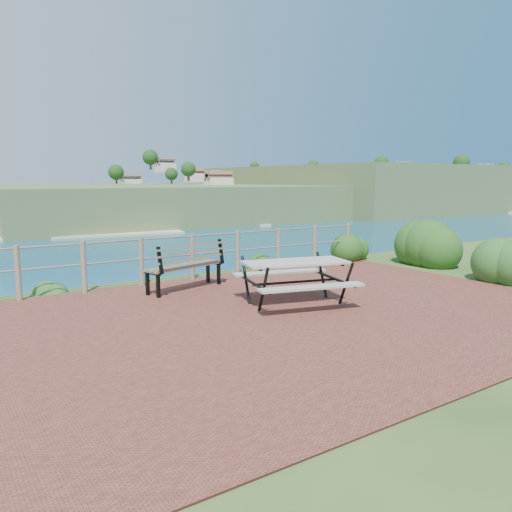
% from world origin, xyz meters
% --- Properties ---
extents(ground, '(10.00, 7.00, 0.12)m').
position_xyz_m(ground, '(0.00, 0.00, 0.00)').
color(ground, brown).
rests_on(ground, ground).
extents(safety_railing, '(9.40, 0.10, 1.00)m').
position_xyz_m(safety_railing, '(0.00, 3.35, 0.57)').
color(safety_railing, '#6B5B4C').
rests_on(safety_railing, ground).
extents(distant_bay, '(290.00, 232.36, 24.00)m').
position_xyz_m(distant_bay, '(173.07, 202.61, -1.52)').
color(distant_bay, '#485B2D').
rests_on(distant_bay, ground).
extents(picnic_table, '(1.92, 1.52, 0.76)m').
position_xyz_m(picnic_table, '(0.51, 0.42, 0.48)').
color(picnic_table, gray).
rests_on(picnic_table, ground).
extents(park_bench, '(1.75, 0.86, 0.96)m').
position_xyz_m(park_bench, '(-0.57, 2.54, 0.63)').
color(park_bench, brown).
rests_on(park_bench, ground).
extents(shrub_right_front, '(1.58, 1.58, 2.24)m').
position_xyz_m(shrub_right_front, '(5.64, 1.88, 0.00)').
color(shrub_right_front, '#1C3B12').
rests_on(shrub_right_front, ground).
extents(shrub_right_edge, '(0.96, 0.96, 1.37)m').
position_xyz_m(shrub_right_edge, '(4.88, 3.43, 0.00)').
color(shrub_right_edge, '#1C3B12').
rests_on(shrub_right_edge, ground).
extents(shrub_lip_west, '(0.68, 0.68, 0.39)m').
position_xyz_m(shrub_lip_west, '(-2.92, 3.83, 0.00)').
color(shrub_lip_west, '#275B22').
rests_on(shrub_lip_west, ground).
extents(shrub_lip_east, '(0.86, 0.86, 0.63)m').
position_xyz_m(shrub_lip_east, '(2.18, 4.10, 0.00)').
color(shrub_lip_east, '#1C3B12').
rests_on(shrub_lip_east, ground).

